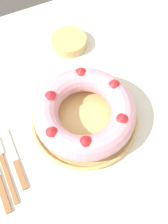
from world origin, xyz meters
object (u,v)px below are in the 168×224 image
object	(u,v)px
serving_dish	(84,119)
cake_knife	(16,162)
fork	(4,164)
bundt_cake	(84,112)
side_bowl	(69,42)

from	to	relation	value
serving_dish	cake_knife	xyz separation A→B (m)	(-0.23, -0.04, -0.01)
fork	serving_dish	bearing A→B (deg)	8.27
fork	cake_knife	bearing A→B (deg)	-15.83
fork	cake_knife	distance (m)	0.03
serving_dish	bundt_cake	world-z (taller)	bundt_cake
fork	side_bowl	distance (m)	0.47
bundt_cake	fork	bearing A→B (deg)	-174.12
fork	side_bowl	size ratio (longest dim) A/B	1.65
fork	cake_knife	size ratio (longest dim) A/B	1.08
bundt_cake	cake_knife	world-z (taller)	bundt_cake
serving_dish	fork	world-z (taller)	serving_dish
side_bowl	fork	bearing A→B (deg)	-136.74
serving_dish	cake_knife	distance (m)	0.23
fork	side_bowl	xyz separation A→B (m)	(0.34, 0.32, 0.01)
side_bowl	cake_knife	bearing A→B (deg)	-132.90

